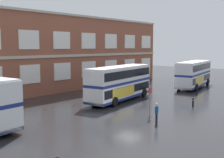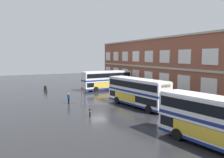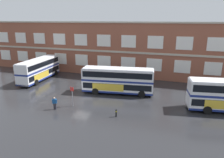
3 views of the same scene
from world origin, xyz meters
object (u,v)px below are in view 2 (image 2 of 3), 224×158
object	(u,v)px
waiting_passenger	(69,98)
station_litter_bin	(45,88)
safety_bollard_west	(90,113)
safety_bollard_east	(47,91)
double_decker_far	(223,123)
bus_stand_flag	(83,94)
double_decker_near	(107,80)
double_decker_middle	(137,92)

from	to	relation	value
waiting_passenger	station_litter_bin	world-z (taller)	waiting_passenger
safety_bollard_west	safety_bollard_east	xyz separation A→B (m)	(-19.82, -1.96, 0.00)
double_decker_far	safety_bollard_west	xyz separation A→B (m)	(-13.50, -6.14, -1.66)
waiting_passenger	station_litter_bin	bearing A→B (deg)	-175.48
bus_stand_flag	double_decker_near	bearing A→B (deg)	142.60
double_decker_far	safety_bollard_west	size ratio (longest dim) A/B	11.86
station_litter_bin	double_decker_middle	bearing A→B (deg)	25.12
double_decker_middle	safety_bollard_east	distance (m)	20.24
double_decker_near	safety_bollard_east	size ratio (longest dim) A/B	11.77
double_decker_middle	double_decker_far	bearing A→B (deg)	-7.11
double_decker_far	bus_stand_flag	bearing A→B (deg)	-166.18
double_decker_middle	double_decker_far	distance (m)	15.98
safety_bollard_west	double_decker_near	bearing A→B (deg)	150.60
double_decker_middle	safety_bollard_west	bearing A→B (deg)	-73.82
double_decker_far	double_decker_middle	bearing A→B (deg)	172.89
double_decker_near	station_litter_bin	xyz separation A→B (m)	(-4.47, -12.35, -1.63)
double_decker_near	double_decker_far	bearing A→B (deg)	-7.90
safety_bollard_east	double_decker_middle	bearing A→B (deg)	29.99
double_decker_far	safety_bollard_east	world-z (taller)	double_decker_far
safety_bollard_east	double_decker_far	bearing A→B (deg)	13.67
double_decker_middle	bus_stand_flag	distance (m)	8.10
double_decker_middle	safety_bollard_east	world-z (taller)	double_decker_middle
safety_bollard_west	safety_bollard_east	size ratio (longest dim) A/B	1.00
station_litter_bin	safety_bollard_east	bearing A→B (deg)	-3.97
station_litter_bin	safety_bollard_east	distance (m)	3.52
station_litter_bin	safety_bollard_west	size ratio (longest dim) A/B	1.08
double_decker_near	safety_bollard_west	xyz separation A→B (m)	(18.87, -10.63, -1.66)
double_decker_near	safety_bollard_west	world-z (taller)	double_decker_near
bus_stand_flag	safety_bollard_west	size ratio (longest dim) A/B	2.84
double_decker_near	double_decker_far	xyz separation A→B (m)	(32.37, -4.49, 0.00)
double_decker_middle	station_litter_bin	size ratio (longest dim) A/B	10.93
station_litter_bin	bus_stand_flag	bearing A→B (deg)	9.90
bus_stand_flag	safety_bollard_east	size ratio (longest dim) A/B	2.84
station_litter_bin	double_decker_far	bearing A→B (deg)	12.05
waiting_passenger	safety_bollard_east	xyz separation A→B (m)	(-11.64, -1.44, -0.44)
station_litter_bin	safety_bollard_west	xyz separation A→B (m)	(23.34, 1.72, -0.03)
double_decker_far	station_litter_bin	size ratio (longest dim) A/B	10.94
waiting_passenger	double_decker_far	bearing A→B (deg)	17.09
station_litter_bin	safety_bollard_east	size ratio (longest dim) A/B	1.08
double_decker_middle	station_litter_bin	xyz separation A→B (m)	(-20.98, -9.84, -1.63)
double_decker_far	bus_stand_flag	distance (m)	20.65
double_decker_far	safety_bollard_west	world-z (taller)	double_decker_far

